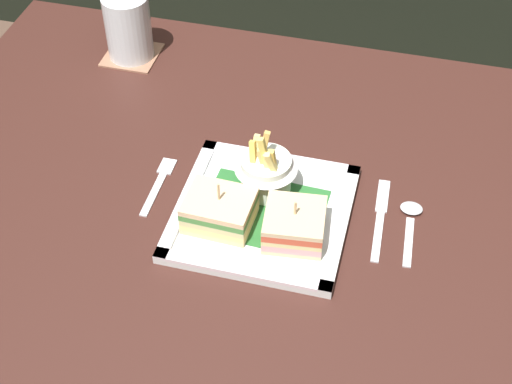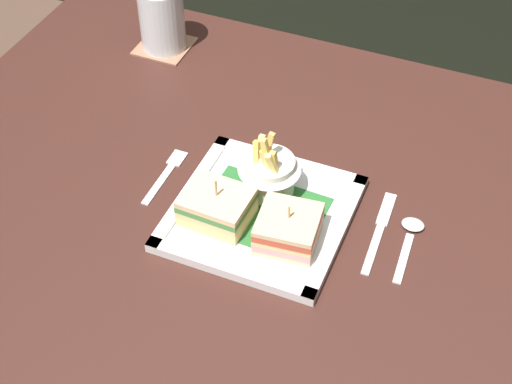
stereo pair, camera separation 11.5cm
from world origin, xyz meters
name	(u,v)px [view 1 (the left image)]	position (x,y,z in m)	size (l,w,h in m)	color
dining_table	(250,261)	(0.00, 0.00, 0.63)	(1.20, 0.94, 0.77)	#3C1F19
square_plate	(263,213)	(0.03, -0.02, 0.78)	(0.26, 0.26, 0.02)	silver
sandwich_half_left	(220,211)	(-0.03, -0.06, 0.81)	(0.10, 0.09, 0.08)	#D8BF88
sandwich_half_right	(294,225)	(0.08, -0.06, 0.81)	(0.10, 0.10, 0.07)	#D1B98D
fries_cup	(266,168)	(0.02, 0.03, 0.83)	(0.10, 0.10, 0.11)	white
drink_coaster	(132,55)	(-0.32, 0.33, 0.77)	(0.10, 0.10, 0.00)	#9B6A50
water_glass	(129,30)	(-0.32, 0.33, 0.83)	(0.09, 0.09, 0.12)	silver
fork	(159,182)	(-0.15, 0.01, 0.77)	(0.02, 0.13, 0.00)	silver
knife	(380,215)	(0.20, 0.03, 0.77)	(0.02, 0.17, 0.00)	silver
spoon	(411,217)	(0.25, 0.03, 0.78)	(0.04, 0.13, 0.01)	silver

